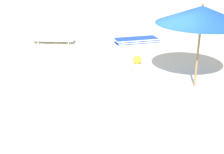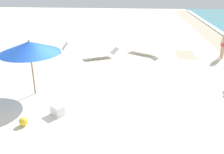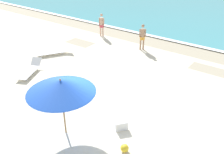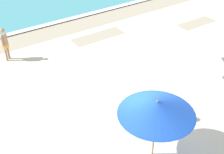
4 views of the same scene
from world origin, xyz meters
The scene contains 8 objects.
ground_plane centered at (0.00, 0.01, -0.08)m, with size 60.00×60.00×0.16m.
beach_umbrella centered at (-0.45, -1.71, 2.06)m, with size 2.49×2.49×2.37m.
sun_lounger_beside_umbrella centered at (-5.64, 0.58, 0.21)m, with size 1.44×2.15×0.55m.
sun_lounger_near_water_left centered at (-6.58, 3.25, 0.20)m, with size 1.69×2.22×0.47m.
beachgoer_wading_adult centered at (-2.41, 7.40, 1.00)m, with size 0.37×0.33×1.76m.
beachgoer_shoreline_child centered at (-6.34, 7.93, 1.00)m, with size 0.44×0.27×1.76m.
beach_ball centered at (1.97, -1.20, 0.15)m, with size 0.30×0.30×0.30m.
cooler_box centered at (1.15, -0.26, 0.19)m, with size 0.59×0.61×0.37m.
Camera 3 is at (5.48, -6.69, 6.55)m, focal length 40.00 mm.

